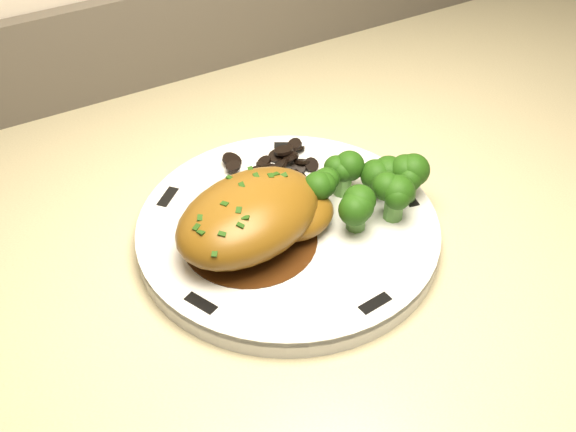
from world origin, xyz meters
TOP-DOWN VIEW (x-y plane):
  - plate at (0.19, 1.66)m, footprint 0.36×0.36m
  - rim_accent_0 at (0.25, 1.76)m, footprint 0.03×0.02m
  - rim_accent_1 at (0.11, 1.75)m, footprint 0.03×0.03m
  - rim_accent_2 at (0.08, 1.60)m, footprint 0.02×0.03m
  - rim_accent_3 at (0.21, 1.53)m, footprint 0.03×0.01m
  - rim_accent_4 at (0.32, 1.63)m, footprint 0.02×0.03m
  - gravy_pool at (0.15, 1.65)m, footprint 0.12×0.12m
  - chicken_breast at (0.16, 1.65)m, footprint 0.17×0.14m
  - mushroom_pile at (0.22, 1.74)m, footprint 0.08×0.06m
  - broccoli_florets at (0.27, 1.64)m, footprint 0.11×0.08m

SIDE VIEW (x-z plane):
  - plate at x=0.19m, z-range 0.93..0.95m
  - rim_accent_0 at x=0.25m, z-range 0.95..0.95m
  - rim_accent_1 at x=0.11m, z-range 0.95..0.95m
  - rim_accent_2 at x=0.08m, z-range 0.95..0.95m
  - rim_accent_3 at x=0.21m, z-range 0.95..0.95m
  - rim_accent_4 at x=0.32m, z-range 0.95..0.95m
  - gravy_pool at x=0.15m, z-range 0.95..0.95m
  - mushroom_pile at x=0.22m, z-range 0.94..0.96m
  - broccoli_florets at x=0.27m, z-range 0.95..0.99m
  - chicken_breast at x=0.16m, z-range 0.95..1.00m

